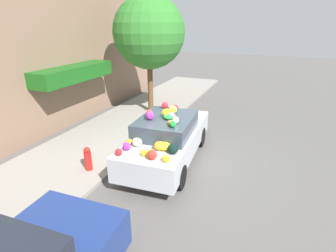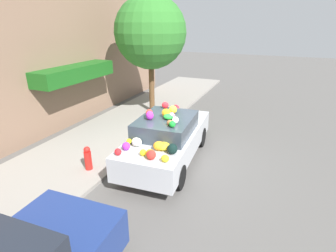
{
  "view_description": "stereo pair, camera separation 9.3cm",
  "coord_description": "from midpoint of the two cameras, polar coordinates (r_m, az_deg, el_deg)",
  "views": [
    {
      "loc": [
        -6.64,
        -2.81,
        4.0
      ],
      "look_at": [
        0.0,
        -0.03,
        1.13
      ],
      "focal_mm": 28.0,
      "sensor_mm": 36.0,
      "label": 1
    },
    {
      "loc": [
        -6.6,
        -2.89,
        4.0
      ],
      "look_at": [
        0.0,
        -0.03,
        1.13
      ],
      "focal_mm": 28.0,
      "sensor_mm": 36.0,
      "label": 2
    }
  ],
  "objects": [
    {
      "name": "building_facade",
      "position": [
        10.35,
        -26.16,
        11.84
      ],
      "size": [
        18.0,
        1.2,
        5.26
      ],
      "color": "#846651",
      "rests_on": "ground"
    },
    {
      "name": "sidewalk_curb",
      "position": [
        9.5,
        -15.05,
        -3.61
      ],
      "size": [
        24.0,
        3.2,
        0.1
      ],
      "color": "gray",
      "rests_on": "ground"
    },
    {
      "name": "fire_hydrant",
      "position": [
        7.7,
        -16.71,
        -6.71
      ],
      "size": [
        0.2,
        0.2,
        0.7
      ],
      "color": "red",
      "rests_on": "sidewalk_curb"
    },
    {
      "name": "street_tree",
      "position": [
        11.72,
        -3.61,
        19.61
      ],
      "size": [
        3.05,
        3.05,
        5.0
      ],
      "color": "brown",
      "rests_on": "sidewalk_curb"
    },
    {
      "name": "ground_plane",
      "position": [
        8.24,
        0.11,
        -7.27
      ],
      "size": [
        60.0,
        60.0,
        0.0
      ],
      "primitive_type": "plane",
      "color": "#565451"
    },
    {
      "name": "art_car",
      "position": [
        7.84,
        0.21,
        -2.54
      ],
      "size": [
        4.36,
        2.0,
        1.71
      ],
      "rotation": [
        0.0,
        0.0,
        0.08
      ],
      "color": "#B7BABF",
      "rests_on": "ground"
    }
  ]
}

